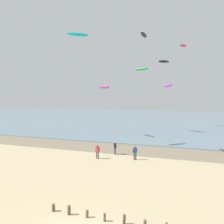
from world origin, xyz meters
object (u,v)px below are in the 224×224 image
at_px(person_far_down_beach, 115,147).
at_px(person_by_waterline, 97,151).
at_px(kite_aloft_1, 104,87).
at_px(kite_aloft_8, 183,46).
at_px(kite_aloft_3, 141,69).
at_px(kite_aloft_6, 77,34).
at_px(kite_aloft_4, 168,86).
at_px(kite_aloft_2, 144,35).
at_px(kite_aloft_7, 164,62).
at_px(person_mid_beach, 135,152).

bearing_deg(person_far_down_beach, person_by_waterline, -120.84).
xyz_separation_m(person_by_waterline, person_far_down_beach, (1.46, 2.44, 0.00)).
height_order(kite_aloft_1, kite_aloft_8, kite_aloft_8).
relative_size(person_by_waterline, kite_aloft_8, 0.94).
xyz_separation_m(person_by_waterline, kite_aloft_3, (1.48, 19.85, 11.78)).
bearing_deg(kite_aloft_6, kite_aloft_4, 141.13).
bearing_deg(kite_aloft_2, person_far_down_beach, 171.65).
bearing_deg(kite_aloft_6, kite_aloft_7, -153.63).
height_order(person_mid_beach, person_by_waterline, same).
height_order(kite_aloft_4, kite_aloft_7, kite_aloft_7).
relative_size(person_mid_beach, kite_aloft_6, 0.51).
distance_m(kite_aloft_4, kite_aloft_8, 12.91).
bearing_deg(person_far_down_beach, kite_aloft_7, 82.69).
xyz_separation_m(kite_aloft_4, kite_aloft_7, (-2.79, 23.61, 6.35)).
xyz_separation_m(person_by_waterline, kite_aloft_8, (9.32, 16.32, 15.11)).
bearing_deg(person_far_down_beach, kite_aloft_2, 83.96).
distance_m(kite_aloft_3, kite_aloft_4, 15.93).
distance_m(person_by_waterline, kite_aloft_7, 32.98).
relative_size(kite_aloft_2, kite_aloft_8, 1.76).
relative_size(person_mid_beach, person_far_down_beach, 1.00).
xyz_separation_m(kite_aloft_6, kite_aloft_7, (10.07, 24.08, -1.14)).
bearing_deg(kite_aloft_1, person_mid_beach, -13.74).
distance_m(person_mid_beach, kite_aloft_1, 16.87).
bearing_deg(kite_aloft_7, person_mid_beach, -131.10).
xyz_separation_m(person_far_down_beach, kite_aloft_3, (0.03, 17.41, 11.78)).
distance_m(kite_aloft_2, kite_aloft_8, 6.99).
height_order(kite_aloft_1, kite_aloft_2, kite_aloft_2).
bearing_deg(kite_aloft_2, kite_aloft_4, -154.17).
bearing_deg(kite_aloft_3, kite_aloft_2, -44.53).
bearing_deg(kite_aloft_4, kite_aloft_1, 30.72).
relative_size(person_by_waterline, kite_aloft_2, 0.53).
height_order(person_by_waterline, kite_aloft_1, kite_aloft_1).
bearing_deg(kite_aloft_3, kite_aloft_8, 6.65).
bearing_deg(kite_aloft_2, kite_aloft_8, -79.89).
relative_size(kite_aloft_4, kite_aloft_6, 0.70).
bearing_deg(kite_aloft_7, kite_aloft_6, -152.78).
bearing_deg(kite_aloft_1, kite_aloft_8, 55.25).
distance_m(person_mid_beach, kite_aloft_2, 22.10).
xyz_separation_m(kite_aloft_1, kite_aloft_4, (11.64, -7.49, -0.12)).
relative_size(kite_aloft_2, kite_aloft_7, 1.11).
xyz_separation_m(person_mid_beach, kite_aloft_8, (4.92, 15.36, 15.11)).
xyz_separation_m(kite_aloft_2, kite_aloft_4, (4.92, -9.20, -9.09)).
height_order(person_far_down_beach, kite_aloft_6, kite_aloft_6).
distance_m(person_far_down_beach, kite_aloft_3, 21.02).
xyz_separation_m(person_mid_beach, kite_aloft_3, (-2.92, 18.90, 11.78)).
relative_size(person_far_down_beach, kite_aloft_6, 0.51).
distance_m(person_mid_beach, kite_aloft_8, 22.10).
relative_size(person_far_down_beach, kite_aloft_1, 0.50).
bearing_deg(kite_aloft_3, kite_aloft_4, -35.42).
height_order(person_far_down_beach, kite_aloft_2, kite_aloft_2).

